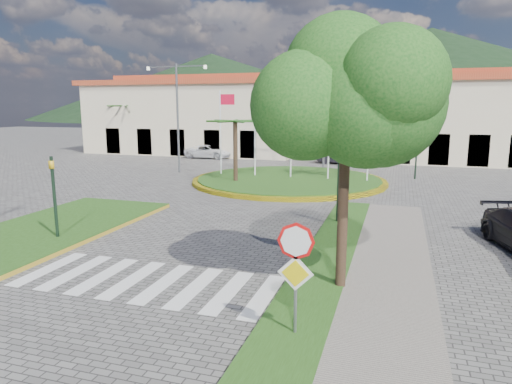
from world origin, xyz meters
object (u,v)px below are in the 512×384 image
(roundabout_island, at_px, (289,180))
(white_van, at_px, (208,152))
(car_dark_a, at_px, (249,150))
(car_dark_b, at_px, (340,157))
(stop_sign, at_px, (296,262))
(deciduous_tree, at_px, (347,99))

(roundabout_island, bearing_deg, white_van, 133.18)
(car_dark_a, xyz_separation_m, car_dark_b, (9.44, -3.33, -0.03))
(stop_sign, xyz_separation_m, deciduous_tree, (0.60, 3.04, 3.38))
(stop_sign, xyz_separation_m, car_dark_b, (-2.90, 30.80, -1.15))
(roundabout_island, relative_size, car_dark_b, 3.28)
(roundabout_island, bearing_deg, car_dark_b, 79.50)
(stop_sign, height_order, deciduous_tree, deciduous_tree)
(stop_sign, bearing_deg, deciduous_tree, 78.82)
(white_van, height_order, car_dark_a, car_dark_a)
(roundabout_island, bearing_deg, car_dark_a, 117.85)
(stop_sign, distance_m, white_van, 35.02)
(roundabout_island, height_order, deciduous_tree, deciduous_tree)
(stop_sign, bearing_deg, roundabout_island, 103.73)
(car_dark_a, height_order, car_dark_b, car_dark_a)
(deciduous_tree, xyz_separation_m, white_van, (-16.13, 28.33, -4.55))
(stop_sign, distance_m, car_dark_a, 36.31)
(car_dark_b, bearing_deg, deciduous_tree, -171.01)
(roundabout_island, xyz_separation_m, car_dark_a, (-7.45, 14.09, 0.49))
(car_dark_b, bearing_deg, stop_sign, -172.81)
(white_van, distance_m, car_dark_a, 4.22)
(white_van, relative_size, car_dark_b, 1.16)
(car_dark_a, distance_m, car_dark_b, 10.01)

